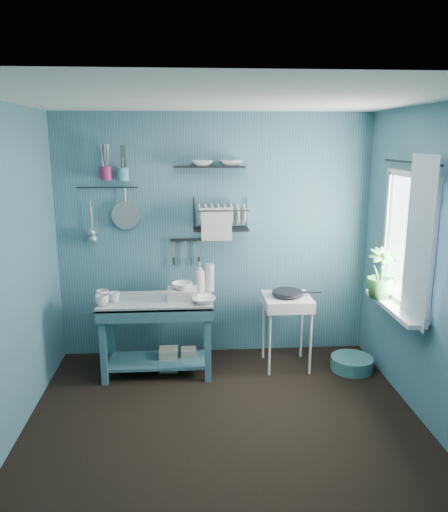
{
  "coord_description": "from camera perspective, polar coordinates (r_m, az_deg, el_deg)",
  "views": [
    {
      "loc": [
        -0.26,
        -3.54,
        2.23
      ],
      "look_at": [
        0.05,
        0.85,
        1.2
      ],
      "focal_mm": 35.0,
      "sensor_mm": 36.0,
      "label": 1
    }
  ],
  "objects": [
    {
      "name": "wall_right",
      "position": [
        4.12,
        22.95,
        -1.66
      ],
      "size": [
        0.0,
        3.0,
        3.0
      ],
      "primitive_type": "plane",
      "rotation": [
        1.57,
        0.0,
        -1.57
      ],
      "color": "#386473",
      "rests_on": "ground"
    },
    {
      "name": "floor",
      "position": [
        4.19,
        0.15,
        -18.95
      ],
      "size": [
        3.2,
        3.2,
        0.0
      ],
      "primitive_type": "plane",
      "color": "black",
      "rests_on": "ground"
    },
    {
      "name": "tub_bowl",
      "position": [
        4.73,
        -4.8,
        -3.42
      ],
      "size": [
        0.2,
        0.19,
        0.06
      ],
      "primitive_type": "imported",
      "color": "white",
      "rests_on": "wash_tub"
    },
    {
      "name": "shelf_bowl_right",
      "position": [
        4.96,
        0.83,
        11.38
      ],
      "size": [
        0.26,
        0.26,
        0.06
      ],
      "primitive_type": "imported",
      "rotation": [
        0.0,
        0.0,
        -0.11
      ],
      "color": "white",
      "rests_on": "upper_shelf"
    },
    {
      "name": "water_bottle",
      "position": [
        4.96,
        -1.65,
        -2.47
      ],
      "size": [
        0.09,
        0.09,
        0.28
      ],
      "primitive_type": "cylinder",
      "color": "#B3C0C8",
      "rests_on": "work_counter"
    },
    {
      "name": "counter_bowl",
      "position": [
        4.64,
        -2.31,
        -5.07
      ],
      "size": [
        0.22,
        0.22,
        0.05
      ],
      "primitive_type": "imported",
      "color": "white",
      "rests_on": "work_counter"
    },
    {
      "name": "wall_back",
      "position": [
        5.14,
        -1.07,
        2.18
      ],
      "size": [
        3.2,
        0.0,
        3.2
      ],
      "primitive_type": "plane",
      "rotation": [
        1.57,
        0.0,
        0.0
      ],
      "color": "#386473",
      "rests_on": "ground"
    },
    {
      "name": "soap_bottle",
      "position": [
        4.94,
        -2.8,
        -2.45
      ],
      "size": [
        0.11,
        0.12,
        0.3
      ],
      "primitive_type": "imported",
      "color": "beige",
      "rests_on": "work_counter"
    },
    {
      "name": "upper_shelf",
      "position": [
        4.95,
        -1.61,
        10.16
      ],
      "size": [
        0.72,
        0.26,
        0.02
      ],
      "primitive_type": "cube",
      "rotation": [
        0.0,
        0.0,
        -0.12
      ],
      "color": "black",
      "rests_on": "wall_back"
    },
    {
      "name": "wall_left",
      "position": [
        3.91,
        -23.94,
        -2.51
      ],
      "size": [
        0.0,
        3.0,
        3.0
      ],
      "primitive_type": "plane",
      "rotation": [
        1.57,
        0.0,
        1.57
      ],
      "color": "#386473",
      "rests_on": "ground"
    },
    {
      "name": "curtain_rod",
      "position": [
        4.38,
        20.53,
        9.99
      ],
      "size": [
        0.02,
        1.05,
        0.02
      ],
      "primitive_type": "cylinder",
      "rotation": [
        1.57,
        0.0,
        0.0
      ],
      "color": "black",
      "rests_on": "wall_right"
    },
    {
      "name": "ladle_inner",
      "position": [
        5.16,
        -14.86,
        3.78
      ],
      "size": [
        0.01,
        0.01,
        0.3
      ],
      "primitive_type": "cylinder",
      "color": "#A2A5AA",
      "rests_on": "wall_back"
    },
    {
      "name": "curtain",
      "position": [
        4.17,
        21.3,
        1.48
      ],
      "size": [
        0.0,
        1.35,
        1.35
      ],
      "primitive_type": "plane",
      "rotation": [
        1.57,
        0.0,
        1.57
      ],
      "color": "silver",
      "rests_on": "wall_right"
    },
    {
      "name": "wall_front",
      "position": [
        2.28,
        3.0,
        -12.3
      ],
      "size": [
        3.2,
        0.0,
        3.2
      ],
      "primitive_type": "plane",
      "rotation": [
        -1.57,
        0.0,
        0.0
      ],
      "color": "#386473",
      "rests_on": "ground"
    },
    {
      "name": "utensil_cup_teal",
      "position": [
        5.01,
        -11.44,
        9.16
      ],
      "size": [
        0.11,
        0.11,
        0.13
      ],
      "primitive_type": "cylinder",
      "color": "teal",
      "rests_on": "wall_back"
    },
    {
      "name": "dish_rack",
      "position": [
        4.98,
        -0.37,
        4.8
      ],
      "size": [
        0.57,
        0.3,
        0.32
      ],
      "primitive_type": "cube",
      "rotation": [
        0.0,
        0.0,
        0.11
      ],
      "color": "black",
      "rests_on": "wall_back"
    },
    {
      "name": "storage_tin_large",
      "position": [
        5.07,
        -6.35,
        -11.62
      ],
      "size": [
        0.18,
        0.18,
        0.22
      ],
      "primitive_type": "cube",
      "color": "gray",
      "rests_on": "floor"
    },
    {
      "name": "hotplate_stand",
      "position": [
        5.06,
        7.13,
        -8.55
      ],
      "size": [
        0.46,
        0.46,
        0.73
      ],
      "primitive_type": "cube",
      "rotation": [
        0.0,
        0.0,
        -0.01
      ],
      "color": "silver",
      "rests_on": "floor"
    },
    {
      "name": "colander",
      "position": [
        5.09,
        -11.16,
        4.59
      ],
      "size": [
        0.28,
        0.03,
        0.28
      ],
      "primitive_type": "cylinder",
      "rotation": [
        1.54,
        0.0,
        0.0
      ],
      "color": "#A2A5AA",
      "rests_on": "wall_back"
    },
    {
      "name": "knife_strip",
      "position": [
        5.11,
        -4.38,
        1.85
      ],
      "size": [
        0.32,
        0.04,
        0.03
      ],
      "primitive_type": "cube",
      "rotation": [
        0.0,
        0.0,
        0.05
      ],
      "color": "black",
      "rests_on": "wall_back"
    },
    {
      "name": "window_glass",
      "position": [
        4.48,
        20.39,
        1.65
      ],
      "size": [
        0.0,
        1.1,
        1.1
      ],
      "primitive_type": "plane",
      "rotation": [
        1.57,
        0.0,
        1.57
      ],
      "color": "white",
      "rests_on": "wall_right"
    },
    {
      "name": "mug_left",
      "position": [
        4.69,
        -13.79,
        -4.96
      ],
      "size": [
        0.12,
        0.12,
        0.1
      ],
      "primitive_type": "imported",
      "color": "white",
      "rests_on": "work_counter"
    },
    {
      "name": "mug_mid",
      "position": [
        4.77,
        -12.4,
        -4.61
      ],
      "size": [
        0.14,
        0.14,
        0.09
      ],
      "primitive_type": "imported",
      "rotation": [
        0.0,
        0.0,
        0.52
      ],
      "color": "white",
      "rests_on": "work_counter"
    },
    {
      "name": "frying_pan",
      "position": [
        4.93,
        7.26,
        -4.18
      ],
      "size": [
        0.3,
        0.3,
        0.03
      ],
      "primitive_type": "cylinder",
      "color": "black",
      "rests_on": "hotplate_stand"
    },
    {
      "name": "potted_plant",
      "position": [
        4.7,
        17.45,
        -1.9
      ],
      "size": [
        0.31,
        0.31,
        0.45
      ],
      "primitive_type": "imported",
      "rotation": [
        0.0,
        0.0,
        0.24
      ],
      "color": "#2F702D",
      "rests_on": "windowsill"
    },
    {
      "name": "mug_right",
      "position": [
        4.84,
        -13.71,
        -4.37
      ],
      "size": [
        0.17,
        0.17,
        0.1
      ],
      "primitive_type": "imported",
      "rotation": [
        0.0,
        0.0,
        1.05
      ],
      "color": "white",
      "rests_on": "work_counter"
    },
    {
      "name": "floor_basin",
      "position": [
        5.22,
        14.4,
        -11.8
      ],
      "size": [
        0.41,
        0.41,
        0.13
      ],
      "primitive_type": "cylinder",
      "color": "teal",
      "rests_on": "floor"
    },
    {
      "name": "hook_rail",
      "position": [
        5.1,
        -13.21,
        7.64
      ],
      "size": [
        0.6,
        0.01,
        0.01
      ],
      "primitive_type": "cylinder",
      "rotation": [
        0.0,
        1.57,
        0.0
      ],
      "color": "black",
      "rests_on": "wall_back"
    },
    {
      "name": "shelf_bowl_left",
      "position": [
        4.95,
        -2.47,
        11.14
      ],
      "size": [
        0.24,
        0.24,
        0.05
      ],
      "primitive_type": "imported",
      "rotation": [
        0.0,
        0.0,
        -0.14
      ],
      "color": "white",
      "rests_on": "upper_shelf"
    },
    {
      "name": "utensil_cup_magenta",
      "position": [
        5.04,
        -13.3,
        9.19
      ],
      "size": [
        0.11,
        0.11,
        0.13
      ],
      "primitive_type": "cylinder",
      "color": "#A01D54",
      "rests_on": "wall_back"
    },
    {
      "name": "wash_tub",
      "position": [
        4.75,
        -4.78,
        -4.35
      ],
      "size": [
        0.28,
        0.22,
        0.1
      ],
      "primitive_type": "cube",
      "color": "beige",
      "rests_on": "work_counter"
    },
    {
      "name": "work_counter",
      "position": [
        4.93,
        -7.63,
        -9.06
      ],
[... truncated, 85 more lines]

